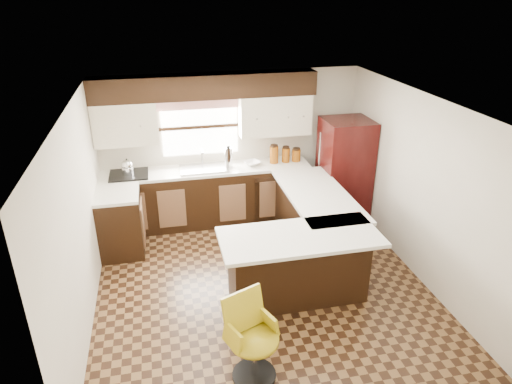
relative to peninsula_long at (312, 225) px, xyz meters
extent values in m
plane|color=#49301A|center=(-0.90, -0.62, -0.45)|extent=(4.40, 4.40, 0.00)
plane|color=silver|center=(-0.90, -0.62, 1.95)|extent=(4.40, 4.40, 0.00)
plane|color=beige|center=(-0.90, 1.58, 0.75)|extent=(4.40, 0.00, 4.40)
plane|color=beige|center=(-0.90, -2.83, 0.75)|extent=(4.40, 0.00, 4.40)
plane|color=beige|center=(-3.00, -0.62, 0.75)|extent=(0.00, 4.40, 4.40)
plane|color=beige|center=(1.20, -0.62, 0.75)|extent=(0.00, 4.40, 4.40)
cube|color=black|center=(-1.35, 1.28, 0.00)|extent=(3.30, 0.60, 0.90)
cube|color=black|center=(-2.70, 0.62, 0.00)|extent=(0.60, 0.70, 0.90)
cube|color=silver|center=(-1.35, 1.28, 0.47)|extent=(3.30, 0.60, 0.04)
cube|color=silver|center=(-2.70, 0.62, 0.47)|extent=(0.60, 0.70, 0.04)
cube|color=black|center=(-1.30, 1.40, 1.77)|extent=(3.40, 0.35, 0.36)
cube|color=beige|center=(-2.52, 1.40, 1.27)|extent=(0.94, 0.35, 0.64)
cube|color=beige|center=(-0.22, 1.40, 1.27)|extent=(1.14, 0.35, 0.64)
cube|color=white|center=(-1.40, 1.56, 1.10)|extent=(1.20, 0.02, 0.90)
cube|color=#D19B93|center=(-1.40, 1.52, 1.49)|extent=(1.30, 0.06, 0.18)
cube|color=#B2B2B7|center=(-1.40, 1.25, 0.51)|extent=(0.75, 0.45, 0.03)
cube|color=black|center=(-0.35, 0.99, -0.02)|extent=(0.58, 0.03, 0.78)
cube|color=black|center=(-2.55, 1.25, 0.51)|extent=(0.58, 0.50, 0.02)
cube|color=black|center=(0.00, 0.00, 0.00)|extent=(0.60, 1.95, 0.90)
cube|color=black|center=(-0.53, -0.97, 0.00)|extent=(1.65, 0.60, 0.90)
cube|color=silver|center=(0.05, 0.00, 0.47)|extent=(0.84, 1.95, 0.04)
cube|color=silver|center=(-0.55, -1.06, 0.47)|extent=(1.89, 0.84, 0.04)
cube|color=black|center=(0.81, 0.88, 0.41)|extent=(0.74, 0.71, 1.72)
cylinder|color=silver|center=(-1.00, 1.28, 0.65)|extent=(0.13, 0.13, 0.32)
imported|color=white|center=(-0.61, 1.28, 0.53)|extent=(0.32, 0.32, 0.06)
cylinder|color=#824109|center=(-0.25, 1.30, 0.63)|extent=(0.14, 0.14, 0.28)
cylinder|color=#824109|center=(-0.05, 1.30, 0.61)|extent=(0.13, 0.13, 0.24)
cylinder|color=#824109|center=(0.13, 1.30, 0.59)|extent=(0.14, 0.14, 0.20)
camera|label=1|loc=(-2.05, -5.46, 3.17)|focal=32.00mm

